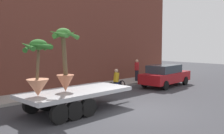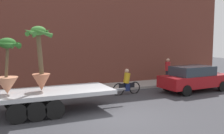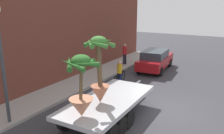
{
  "view_description": "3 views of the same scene",
  "coord_description": "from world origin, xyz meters",
  "px_view_note": "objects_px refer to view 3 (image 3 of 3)",
  "views": [
    {
      "loc": [
        -9.26,
        -7.56,
        3.1
      ],
      "look_at": [
        0.41,
        2.36,
        1.85
      ],
      "focal_mm": 41.28,
      "sensor_mm": 36.0,
      "label": 1
    },
    {
      "loc": [
        -4.46,
        -9.53,
        3.25
      ],
      "look_at": [
        0.57,
        2.09,
        1.87
      ],
      "focal_mm": 41.91,
      "sensor_mm": 36.0,
      "label": 2
    },
    {
      "loc": [
        -10.47,
        -3.04,
        4.97
      ],
      "look_at": [
        -0.54,
        2.8,
        1.89
      ],
      "focal_mm": 37.73,
      "sensor_mm": 36.0,
      "label": 3
    }
  ],
  "objects_px": {
    "potted_palm_middle": "(81,88)",
    "pedestrian_near_gate": "(125,54)",
    "cyclist": "(120,73)",
    "parked_car": "(155,60)",
    "street_lamp": "(1,50)",
    "flatbed_trailer": "(106,106)",
    "potted_palm_rear": "(100,72)"
  },
  "relations": [
    {
      "from": "flatbed_trailer",
      "to": "parked_car",
      "type": "xyz_separation_m",
      "value": [
        9.08,
        1.13,
        0.08
      ]
    },
    {
      "from": "pedestrian_near_gate",
      "to": "potted_palm_middle",
      "type": "bearing_deg",
      "value": -160.54
    },
    {
      "from": "potted_palm_middle",
      "to": "potted_palm_rear",
      "type": "bearing_deg",
      "value": 4.28
    },
    {
      "from": "cyclist",
      "to": "street_lamp",
      "type": "bearing_deg",
      "value": 169.04
    },
    {
      "from": "pedestrian_near_gate",
      "to": "street_lamp",
      "type": "distance_m",
      "value": 11.51
    },
    {
      "from": "flatbed_trailer",
      "to": "potted_palm_rear",
      "type": "distance_m",
      "value": 1.6
    },
    {
      "from": "cyclist",
      "to": "pedestrian_near_gate",
      "type": "bearing_deg",
      "value": 23.29
    },
    {
      "from": "potted_palm_middle",
      "to": "pedestrian_near_gate",
      "type": "height_order",
      "value": "potted_palm_middle"
    },
    {
      "from": "flatbed_trailer",
      "to": "cyclist",
      "type": "bearing_deg",
      "value": 22.1
    },
    {
      "from": "cyclist",
      "to": "parked_car",
      "type": "relative_size",
      "value": 0.4
    },
    {
      "from": "flatbed_trailer",
      "to": "pedestrian_near_gate",
      "type": "bearing_deg",
      "value": 22.65
    },
    {
      "from": "street_lamp",
      "to": "flatbed_trailer",
      "type": "bearing_deg",
      "value": -55.43
    },
    {
      "from": "potted_palm_rear",
      "to": "potted_palm_middle",
      "type": "bearing_deg",
      "value": -175.72
    },
    {
      "from": "potted_palm_middle",
      "to": "street_lamp",
      "type": "height_order",
      "value": "street_lamp"
    },
    {
      "from": "potted_palm_middle",
      "to": "cyclist",
      "type": "xyz_separation_m",
      "value": [
        6.49,
        1.98,
        -1.39
      ]
    },
    {
      "from": "pedestrian_near_gate",
      "to": "street_lamp",
      "type": "bearing_deg",
      "value": -178.07
    },
    {
      "from": "flatbed_trailer",
      "to": "parked_car",
      "type": "relative_size",
      "value": 1.33
    },
    {
      "from": "cyclist",
      "to": "parked_car",
      "type": "distance_m",
      "value": 4.31
    },
    {
      "from": "potted_palm_middle",
      "to": "cyclist",
      "type": "bearing_deg",
      "value": 16.94
    },
    {
      "from": "street_lamp",
      "to": "potted_palm_middle",
      "type": "bearing_deg",
      "value": -78.41
    },
    {
      "from": "flatbed_trailer",
      "to": "potted_palm_rear",
      "type": "bearing_deg",
      "value": 160.67
    },
    {
      "from": "flatbed_trailer",
      "to": "potted_palm_rear",
      "type": "height_order",
      "value": "potted_palm_rear"
    },
    {
      "from": "potted_palm_rear",
      "to": "street_lamp",
      "type": "distance_m",
      "value": 3.96
    },
    {
      "from": "parked_car",
      "to": "pedestrian_near_gate",
      "type": "bearing_deg",
      "value": 92.37
    },
    {
      "from": "flatbed_trailer",
      "to": "cyclist",
      "type": "height_order",
      "value": "cyclist"
    },
    {
      "from": "cyclist",
      "to": "pedestrian_near_gate",
      "type": "xyz_separation_m",
      "value": [
        4.11,
        1.77,
        0.37
      ]
    },
    {
      "from": "flatbed_trailer",
      "to": "street_lamp",
      "type": "bearing_deg",
      "value": 124.57
    },
    {
      "from": "parked_car",
      "to": "flatbed_trailer",
      "type": "bearing_deg",
      "value": -172.9
    },
    {
      "from": "potted_palm_middle",
      "to": "parked_car",
      "type": "xyz_separation_m",
      "value": [
        10.71,
        1.13,
        -1.24
      ]
    },
    {
      "from": "parked_car",
      "to": "street_lamp",
      "type": "relative_size",
      "value": 0.96
    },
    {
      "from": "potted_palm_middle",
      "to": "pedestrian_near_gate",
      "type": "distance_m",
      "value": 11.29
    },
    {
      "from": "potted_palm_middle",
      "to": "cyclist",
      "type": "height_order",
      "value": "potted_palm_middle"
    }
  ]
}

